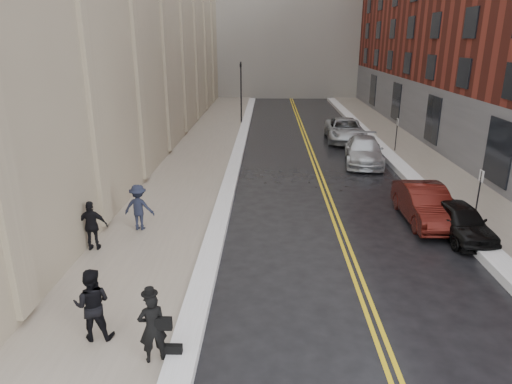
# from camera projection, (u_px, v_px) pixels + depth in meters

# --- Properties ---
(ground) EXTENTS (160.00, 160.00, 0.00)m
(ground) POSITION_uv_depth(u_px,v_px,m) (279.00, 352.00, 10.72)
(ground) COLOR black
(ground) RESTS_ON ground
(sidewalk_left) EXTENTS (4.00, 64.00, 0.15)m
(sidewalk_left) POSITION_uv_depth(u_px,v_px,m) (194.00, 167.00, 25.97)
(sidewalk_left) COLOR gray
(sidewalk_left) RESTS_ON ground
(sidewalk_right) EXTENTS (3.00, 64.00, 0.15)m
(sidewalk_right) POSITION_uv_depth(u_px,v_px,m) (433.00, 168.00, 25.63)
(sidewalk_right) COLOR gray
(sidewalk_right) RESTS_ON ground
(lane_stripe_a) EXTENTS (0.12, 64.00, 0.01)m
(lane_stripe_a) POSITION_uv_depth(u_px,v_px,m) (315.00, 169.00, 25.82)
(lane_stripe_a) COLOR gold
(lane_stripe_a) RESTS_ON ground
(lane_stripe_b) EXTENTS (0.12, 64.00, 0.01)m
(lane_stripe_b) POSITION_uv_depth(u_px,v_px,m) (319.00, 169.00, 25.82)
(lane_stripe_b) COLOR gold
(lane_stripe_b) RESTS_ON ground
(snow_ridge_left) EXTENTS (0.70, 60.80, 0.26)m
(snow_ridge_left) POSITION_uv_depth(u_px,v_px,m) (234.00, 166.00, 25.90)
(snow_ridge_left) COLOR white
(snow_ridge_left) RESTS_ON ground
(snow_ridge_right) EXTENTS (0.85, 60.80, 0.30)m
(snow_ridge_right) POSITION_uv_depth(u_px,v_px,m) (400.00, 167.00, 25.65)
(snow_ridge_right) COLOR white
(snow_ridge_right) RESTS_ON ground
(traffic_signal) EXTENTS (0.18, 0.15, 5.20)m
(traffic_signal) POSITION_uv_depth(u_px,v_px,m) (241.00, 88.00, 38.23)
(traffic_signal) COLOR black
(traffic_signal) RESTS_ON ground
(parking_sign_near) EXTENTS (0.06, 0.35, 2.23)m
(parking_sign_near) POSITION_uv_depth(u_px,v_px,m) (479.00, 192.00, 17.67)
(parking_sign_near) COLOR black
(parking_sign_near) RESTS_ON ground
(parking_sign_far) EXTENTS (0.06, 0.35, 2.23)m
(parking_sign_far) POSITION_uv_depth(u_px,v_px,m) (397.00, 132.00, 29.04)
(parking_sign_far) COLOR black
(parking_sign_far) RESTS_ON ground
(car_black) EXTENTS (1.74, 3.83, 1.28)m
(car_black) POSITION_uv_depth(u_px,v_px,m) (460.00, 221.00, 16.78)
(car_black) COLOR black
(car_black) RESTS_ON ground
(car_maroon) EXTENTS (1.58, 4.47, 1.47)m
(car_maroon) POSITION_uv_depth(u_px,v_px,m) (425.00, 204.00, 18.18)
(car_maroon) COLOR #400F0B
(car_maroon) RESTS_ON ground
(car_silver_near) EXTENTS (2.76, 5.40, 1.50)m
(car_silver_near) POSITION_uv_depth(u_px,v_px,m) (364.00, 151.00, 26.77)
(car_silver_near) COLOR #B3B7BB
(car_silver_near) RESTS_ON ground
(car_silver_far) EXTENTS (2.82, 5.74, 1.57)m
(car_silver_far) POSITION_uv_depth(u_px,v_px,m) (345.00, 130.00, 32.69)
(car_silver_far) COLOR #A3A8AC
(car_silver_far) RESTS_ON ground
(pedestrian_main) EXTENTS (0.73, 0.62, 1.69)m
(pedestrian_main) POSITION_uv_depth(u_px,v_px,m) (152.00, 327.00, 9.97)
(pedestrian_main) COLOR black
(pedestrian_main) RESTS_ON sidewalk_left
(pedestrian_a) EXTENTS (0.94, 0.76, 1.81)m
(pedestrian_a) POSITION_uv_depth(u_px,v_px,m) (92.00, 304.00, 10.73)
(pedestrian_a) COLOR black
(pedestrian_a) RESTS_ON sidewalk_left
(pedestrian_b) EXTENTS (1.19, 0.76, 1.75)m
(pedestrian_b) POSITION_uv_depth(u_px,v_px,m) (139.00, 207.00, 17.00)
(pedestrian_b) COLOR #191D2E
(pedestrian_b) RESTS_ON sidewalk_left
(pedestrian_c) EXTENTS (1.05, 0.53, 1.73)m
(pedestrian_c) POSITION_uv_depth(u_px,v_px,m) (92.00, 226.00, 15.35)
(pedestrian_c) COLOR black
(pedestrian_c) RESTS_ON sidewalk_left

